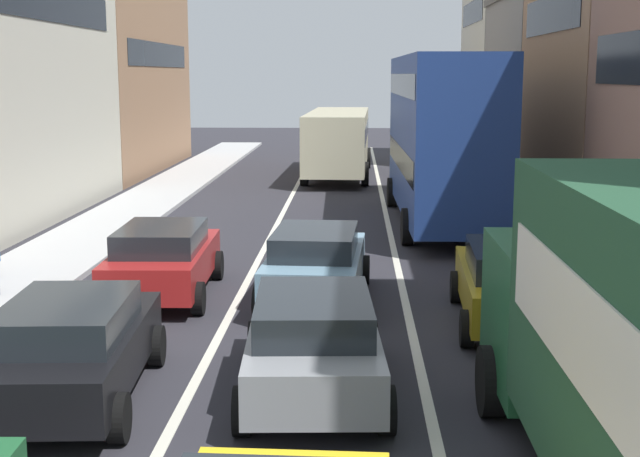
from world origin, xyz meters
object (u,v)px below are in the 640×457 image
sedan_right_lane_behind_truck (513,282)px  bus_mid_queue_primary (442,132)px  sedan_centre_lane_second (313,341)px  hatchback_centre_lane_third (316,262)px  bus_far_queue_secondary (338,137)px  wagon_left_lane_second (71,347)px  sedan_left_lane_third (163,258)px

sedan_right_lane_behind_truck → bus_mid_queue_primary: bus_mid_queue_primary is taller
sedan_centre_lane_second → hatchback_centre_lane_third: size_ratio=1.00×
bus_mid_queue_primary → bus_far_queue_secondary: bus_mid_queue_primary is taller
hatchback_centre_lane_third → sedan_right_lane_behind_truck: bearing=-110.1°
wagon_left_lane_second → sedan_right_lane_behind_truck: size_ratio=1.00×
hatchback_centre_lane_third → bus_mid_queue_primary: bus_mid_queue_primary is taller
sedan_left_lane_third → bus_mid_queue_primary: size_ratio=0.41×
sedan_left_lane_third → bus_mid_queue_primary: (6.54, 8.85, 2.03)m
sedan_centre_lane_second → hatchback_centre_lane_third: 5.22m
wagon_left_lane_second → sedan_right_lane_behind_truck: (6.82, 4.06, 0.00)m
wagon_left_lane_second → hatchback_centre_lane_third: size_ratio=1.01×
bus_mid_queue_primary → sedan_centre_lane_second: bearing=166.4°
sedan_left_lane_third → bus_far_queue_secondary: bus_far_queue_secondary is taller
bus_mid_queue_primary → wagon_left_lane_second: bearing=155.0°
sedan_centre_lane_second → sedan_right_lane_behind_truck: bearing=-46.5°
hatchback_centre_lane_third → bus_far_queue_secondary: bearing=2.8°
wagon_left_lane_second → sedan_left_lane_third: (-0.00, 5.88, 0.00)m
bus_mid_queue_primary → sedan_right_lane_behind_truck: bearing=-179.5°
hatchback_centre_lane_third → bus_mid_queue_primary: size_ratio=0.42×
hatchback_centre_lane_third → sedan_right_lane_behind_truck: 3.98m
hatchback_centre_lane_third → sedan_right_lane_behind_truck: (3.66, -1.56, 0.00)m
sedan_centre_lane_second → wagon_left_lane_second: (-3.35, -0.40, 0.00)m
sedan_right_lane_behind_truck → sedan_centre_lane_second: bearing=139.6°
sedan_left_lane_third → bus_mid_queue_primary: bearing=-38.2°
sedan_centre_lane_second → wagon_left_lane_second: size_ratio=1.00×
sedan_centre_lane_second → bus_far_queue_secondary: bearing=-2.7°
hatchback_centre_lane_third → bus_far_queue_secondary: (0.04, 21.57, 0.96)m
wagon_left_lane_second → bus_far_queue_secondary: 27.39m
sedan_left_lane_third → bus_far_queue_secondary: size_ratio=0.41×
sedan_centre_lane_second → bus_mid_queue_primary: bearing=-15.6°
sedan_centre_lane_second → sedan_left_lane_third: same height
hatchback_centre_lane_third → wagon_left_lane_second: bearing=153.5°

